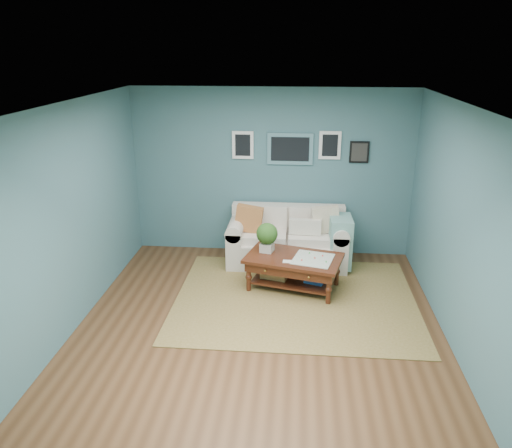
# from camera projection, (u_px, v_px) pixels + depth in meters

# --- Properties ---
(room_shell) EXTENTS (5.00, 5.02, 2.70)m
(room_shell) POSITION_uv_depth(u_px,v_px,m) (260.00, 223.00, 5.75)
(room_shell) COLOR brown
(room_shell) RESTS_ON ground
(area_rug) EXTENTS (3.27, 2.61, 0.01)m
(area_rug) POSITION_uv_depth(u_px,v_px,m) (295.00, 299.00, 6.86)
(area_rug) COLOR brown
(area_rug) RESTS_ON ground
(loveseat) EXTENTS (1.91, 0.87, 0.98)m
(loveseat) POSITION_uv_depth(u_px,v_px,m) (293.00, 239.00, 7.89)
(loveseat) COLOR beige
(loveseat) RESTS_ON ground
(coffee_table) EXTENTS (1.46, 1.07, 0.92)m
(coffee_table) POSITION_uv_depth(u_px,v_px,m) (289.00, 261.00, 7.07)
(coffee_table) COLOR #36170C
(coffee_table) RESTS_ON ground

